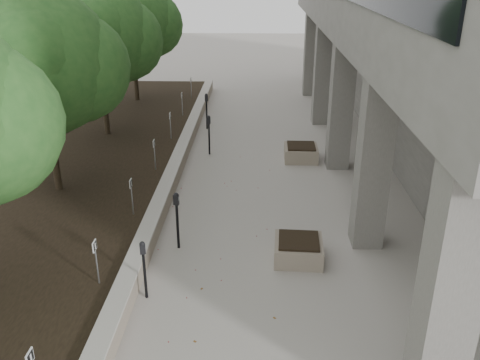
# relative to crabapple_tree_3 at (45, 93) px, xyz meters

# --- Properties ---
(retaining_wall) EXTENTS (0.39, 26.00, 0.50)m
(retaining_wall) POSITION_rel_crabapple_tree_3_xyz_m (2.97, 1.00, -2.87)
(retaining_wall) COLOR gray
(retaining_wall) RESTS_ON ground
(planting_bed) EXTENTS (7.00, 26.00, 0.40)m
(planting_bed) POSITION_rel_crabapple_tree_3_xyz_m (-0.70, 1.00, -2.92)
(planting_bed) COLOR black
(planting_bed) RESTS_ON ground
(crabapple_tree_3) EXTENTS (4.60, 4.00, 5.44)m
(crabapple_tree_3) POSITION_rel_crabapple_tree_3_xyz_m (0.00, 0.00, 0.00)
(crabapple_tree_3) COLOR #265721
(crabapple_tree_3) RESTS_ON planting_bed
(crabapple_tree_4) EXTENTS (4.60, 4.00, 5.44)m
(crabapple_tree_4) POSITION_rel_crabapple_tree_3_xyz_m (0.00, 5.00, 0.00)
(crabapple_tree_4) COLOR #265721
(crabapple_tree_4) RESTS_ON planting_bed
(crabapple_tree_5) EXTENTS (4.60, 4.00, 5.44)m
(crabapple_tree_5) POSITION_rel_crabapple_tree_3_xyz_m (0.00, 10.00, 0.00)
(crabapple_tree_5) COLOR #265721
(crabapple_tree_5) RESTS_ON planting_bed
(parking_sign_3) EXTENTS (0.04, 0.22, 0.96)m
(parking_sign_3) POSITION_rel_crabapple_tree_3_xyz_m (2.45, -4.50, -2.24)
(parking_sign_3) COLOR black
(parking_sign_3) RESTS_ON planting_bed
(parking_sign_4) EXTENTS (0.04, 0.22, 0.96)m
(parking_sign_4) POSITION_rel_crabapple_tree_3_xyz_m (2.45, -1.50, -2.24)
(parking_sign_4) COLOR black
(parking_sign_4) RESTS_ON planting_bed
(parking_sign_5) EXTENTS (0.04, 0.22, 0.96)m
(parking_sign_5) POSITION_rel_crabapple_tree_3_xyz_m (2.45, 1.50, -2.24)
(parking_sign_5) COLOR black
(parking_sign_5) RESTS_ON planting_bed
(parking_sign_6) EXTENTS (0.04, 0.22, 0.96)m
(parking_sign_6) POSITION_rel_crabapple_tree_3_xyz_m (2.45, 4.50, -2.24)
(parking_sign_6) COLOR black
(parking_sign_6) RESTS_ON planting_bed
(parking_sign_7) EXTENTS (0.04, 0.22, 0.96)m
(parking_sign_7) POSITION_rel_crabapple_tree_3_xyz_m (2.45, 7.50, -2.24)
(parking_sign_7) COLOR black
(parking_sign_7) RESTS_ON planting_bed
(parking_sign_8) EXTENTS (0.04, 0.22, 0.96)m
(parking_sign_8) POSITION_rel_crabapple_tree_3_xyz_m (2.45, 10.50, -2.24)
(parking_sign_8) COLOR black
(parking_sign_8) RESTS_ON planting_bed
(parking_meter_2) EXTENTS (0.15, 0.12, 1.30)m
(parking_meter_2) POSITION_rel_crabapple_tree_3_xyz_m (3.35, -4.39, -2.47)
(parking_meter_2) COLOR black
(parking_meter_2) RESTS_ON ground
(parking_meter_3) EXTENTS (0.16, 0.12, 1.44)m
(parking_meter_3) POSITION_rel_crabapple_tree_3_xyz_m (3.72, -2.42, -2.40)
(parking_meter_3) COLOR black
(parking_meter_3) RESTS_ON ground
(parking_meter_4) EXTENTS (0.14, 0.10, 1.42)m
(parking_meter_4) POSITION_rel_crabapple_tree_3_xyz_m (3.88, 3.99, -2.41)
(parking_meter_4) COLOR black
(parking_meter_4) RESTS_ON ground
(parking_meter_5) EXTENTS (0.16, 0.13, 1.46)m
(parking_meter_5) POSITION_rel_crabapple_tree_3_xyz_m (3.51, 6.95, -2.39)
(parking_meter_5) COLOR black
(parking_meter_5) RESTS_ON ground
(planter_front) EXTENTS (1.13, 1.13, 0.51)m
(planter_front) POSITION_rel_crabapple_tree_3_xyz_m (6.52, -2.82, -2.87)
(planter_front) COLOR gray
(planter_front) RESTS_ON ground
(planter_back) EXTENTS (1.14, 1.14, 0.52)m
(planter_back) POSITION_rel_crabapple_tree_3_xyz_m (7.06, 3.57, -2.86)
(planter_back) COLOR gray
(planter_back) RESTS_ON ground
(berry_scatter) EXTENTS (3.30, 14.10, 0.02)m
(berry_scatter) POSITION_rel_crabapple_tree_3_xyz_m (4.70, -3.00, -3.11)
(berry_scatter) COLOR maroon
(berry_scatter) RESTS_ON ground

